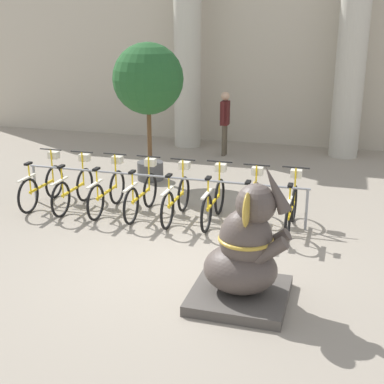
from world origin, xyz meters
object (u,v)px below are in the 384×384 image
bicycle_6 (251,205)px  elephant_statue (245,256)px  bicycle_4 (176,198)px  bicycle_0 (43,185)px  bicycle_3 (142,194)px  person_pedestrian (225,118)px  bicycle_1 (74,188)px  potted_tree (148,83)px  bicycle_7 (291,208)px  bicycle_2 (107,191)px  bicycle_5 (214,200)px

bicycle_6 → elephant_statue: bearing=-81.6°
bicycle_4 → bicycle_6: 1.39m
bicycle_6 → bicycle_0: bearing=179.9°
bicycle_3 → person_pedestrian: 4.97m
bicycle_3 → person_pedestrian: (0.44, 4.91, 0.61)m
bicycle_1 → bicycle_4: size_ratio=1.00×
elephant_statue → bicycle_6: bearing=98.4°
potted_tree → person_pedestrian: bearing=67.7°
bicycle_6 → bicycle_7: bearing=2.6°
bicycle_2 → bicycle_3: size_ratio=1.00×
bicycle_5 → bicycle_7: bearing=-0.6°
bicycle_2 → bicycle_7: 3.48m
bicycle_1 → bicycle_7: same height
bicycle_4 → bicycle_6: (1.39, -0.00, 0.00)m
elephant_statue → potted_tree: size_ratio=0.62×
bicycle_5 → bicycle_6: same height
elephant_statue → potted_tree: bearing=122.9°
bicycle_5 → bicycle_3: bearing=-179.3°
elephant_statue → potted_tree: (-3.14, 4.85, 1.56)m
bicycle_2 → bicycle_4: same height
bicycle_7 → bicycle_0: bearing=-179.7°
bicycle_0 → bicycle_3: size_ratio=1.00×
bicycle_5 → bicycle_1: bearing=-179.0°
bicycle_6 → bicycle_5: bearing=176.3°
bicycle_3 → bicycle_5: (1.39, 0.02, 0.00)m
bicycle_7 → bicycle_4: bearing=-179.2°
bicycle_5 → potted_tree: (-2.06, 2.19, 1.80)m
bicycle_0 → potted_tree: size_ratio=0.53×
bicycle_0 → bicycle_2: bearing=0.8°
bicycle_0 → bicycle_4: 2.79m
bicycle_0 → bicycle_2: size_ratio=1.00×
potted_tree → bicycle_0: bearing=-122.6°
elephant_statue → potted_tree: 5.98m
bicycle_4 → bicycle_6: size_ratio=1.00×
person_pedestrian → bicycle_0: bearing=-117.2°
bicycle_6 → potted_tree: 3.97m
bicycle_1 → elephant_statue: elephant_statue is taller
bicycle_1 → bicycle_6: same height
bicycle_1 → potted_tree: bearing=72.0°
bicycle_1 → bicycle_6: 3.48m
person_pedestrian → potted_tree: bearing=-112.3°
bicycle_0 → potted_tree: potted_tree is taller
elephant_statue → bicycle_4: bearing=124.2°
bicycle_5 → bicycle_0: bearing=-179.3°
bicycle_4 → bicycle_6: same height
bicycle_6 → bicycle_2: bearing=179.5°
bicycle_0 → bicycle_5: size_ratio=1.00×
bicycle_7 → person_pedestrian: 5.47m
bicycle_2 → bicycle_5: same height
bicycle_3 → bicycle_6: same height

